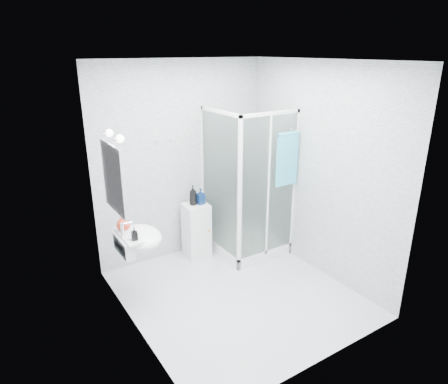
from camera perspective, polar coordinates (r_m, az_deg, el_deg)
room at (r=4.23m, az=1.99°, el=0.44°), size 2.40×2.60×2.60m
shower_enclosure at (r=5.49m, az=3.10°, el=-4.48°), size 0.90×0.95×2.00m
wall_basin at (r=4.39m, az=-12.27°, el=-6.46°), size 0.46×0.56×0.35m
mirror at (r=4.07m, az=-15.59°, el=1.86°), size 0.02×0.60×0.70m
vanity_lights at (r=3.98m, az=-15.46°, el=7.74°), size 0.10×0.40×0.08m
wall_hooks at (r=5.09m, az=-8.45°, el=7.29°), size 0.23×0.06×0.03m
storage_cabinet at (r=5.45m, az=-3.95°, el=-5.50°), size 0.33×0.35×0.76m
hand_towel at (r=5.07m, az=9.01°, el=4.87°), size 0.32×0.05×0.68m
shampoo_bottle_a at (r=5.25m, az=-4.45°, el=-0.46°), size 0.13×0.13×0.27m
shampoo_bottle_b at (r=5.28m, az=-3.38°, el=-0.61°), size 0.10×0.11×0.21m
soap_dispenser_orange at (r=4.41m, az=-14.22°, el=-4.19°), size 0.19×0.19×0.19m
soap_dispenser_black at (r=4.17m, az=-12.70°, el=-5.86°), size 0.07×0.07×0.14m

